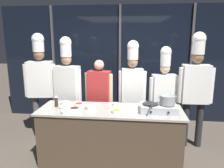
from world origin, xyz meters
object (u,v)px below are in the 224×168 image
person_guest (99,93)px  prep_bowl_chicken (91,107)px  prep_bowl_noodles (64,107)px  prep_bowl_soy_glaze (75,109)px  prep_bowl_chili_flakes (79,104)px  serving_spoon_slotted (102,103)px  squeeze_bottle_soy (56,101)px  prep_bowl_carrots (116,111)px  chef_pastry (164,91)px  prep_bowl_bean_sprouts (66,112)px  chef_line (132,84)px  stock_pot (167,100)px  chef_sous (67,83)px  frying_pan (150,103)px  chef_apprentice (196,83)px  chef_head (41,79)px  prep_bowl_onion (66,103)px  portable_stove (158,108)px  prep_bowl_rice (116,104)px

person_guest → prep_bowl_chicken: bearing=97.9°
prep_bowl_noodles → prep_bowl_soy_glaze: size_ratio=0.92×
prep_bowl_chili_flakes → serving_spoon_slotted: prep_bowl_chili_flakes is taller
squeeze_bottle_soy → prep_bowl_carrots: bearing=-9.9°
squeeze_bottle_soy → chef_pastry: size_ratio=0.11×
prep_bowl_noodles → prep_bowl_bean_sprouts: prep_bowl_bean_sprouts is taller
prep_bowl_chicken → chef_line: 1.02m
stock_pot → chef_sous: (-1.77, 0.71, 0.06)m
prep_bowl_soy_glaze → chef_pastry: 1.68m
frying_pan → chef_apprentice: size_ratio=0.20×
prep_bowl_noodles → chef_apprentice: chef_apprentice is taller
frying_pan → prep_bowl_noodles: (-1.34, -0.02, -0.11)m
chef_head → prep_bowl_carrots: bearing=143.8°
prep_bowl_bean_sprouts → prep_bowl_onion: bearing=108.9°
prep_bowl_bean_sprouts → chef_line: bearing=46.3°
stock_pot → prep_bowl_noodles: (-1.59, -0.02, -0.17)m
squeeze_bottle_soy → chef_apprentice: (2.31, 0.62, 0.22)m
portable_stove → prep_bowl_soy_glaze: portable_stove is taller
stock_pot → prep_bowl_carrots: bearing=-171.3°
prep_bowl_chicken → chef_pastry: 1.43m
prep_bowl_bean_sprouts → chef_apprentice: chef_apprentice is taller
squeeze_bottle_soy → prep_bowl_soy_glaze: squeeze_bottle_soy is taller
prep_bowl_chicken → prep_bowl_noodles: (-0.43, -0.03, -0.01)m
frying_pan → prep_bowl_chili_flakes: frying_pan is taller
frying_pan → chef_pastry: chef_pastry is taller
squeeze_bottle_soy → prep_bowl_carrots: size_ratio=1.45×
squeeze_bottle_soy → stock_pot: bearing=-1.8°
prep_bowl_carrots → person_guest: size_ratio=0.09×
prep_bowl_chili_flakes → prep_bowl_noodles: prep_bowl_noodles is taller
prep_bowl_soy_glaze → chef_head: 1.25m
serving_spoon_slotted → chef_pastry: size_ratio=0.13×
prep_bowl_onion → chef_line: 1.26m
prep_bowl_carrots → prep_bowl_bean_sprouts: size_ratio=0.82×
chef_pastry → prep_bowl_onion: bearing=7.1°
prep_bowl_chicken → prep_bowl_noodles: bearing=-176.5°
serving_spoon_slotted → prep_bowl_onion: bearing=-170.0°
prep_bowl_bean_sprouts → prep_bowl_soy_glaze: bearing=61.4°
prep_bowl_bean_sprouts → chef_apprentice: size_ratio=0.08×
stock_pot → prep_bowl_rice: 0.84m
prep_bowl_chicken → prep_bowl_rice: (0.37, 0.22, -0.01)m
prep_bowl_soy_glaze → serving_spoon_slotted: prep_bowl_soy_glaze is taller
prep_bowl_carrots → prep_bowl_noodles: bearing=173.7°
portable_stove → prep_bowl_carrots: (-0.64, -0.12, -0.03)m
squeeze_bottle_soy → prep_bowl_soy_glaze: 0.36m
chef_sous → prep_bowl_noodles: bearing=114.5°
chef_line → frying_pan: bearing=107.2°
prep_bowl_bean_sprouts → chef_head: bearing=129.8°
serving_spoon_slotted → chef_pastry: chef_pastry is taller
prep_bowl_rice → frying_pan: bearing=-22.9°
chef_line → prep_bowl_bean_sprouts: bearing=43.0°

